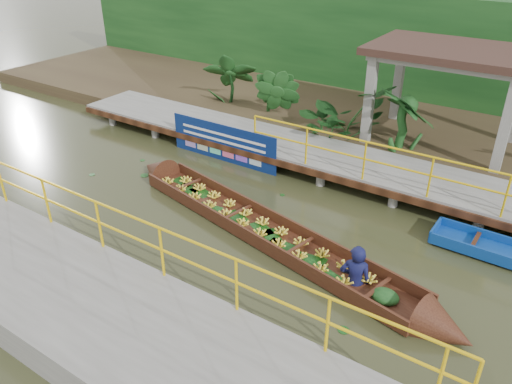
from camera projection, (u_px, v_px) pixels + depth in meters
The scene contains 9 objects.
ground at pixel (230, 218), 11.83m from camera, with size 80.00×80.00×0.00m, color #2C3118.
land_strip at pixel (359, 117), 17.19m from camera, with size 30.00×8.00×0.45m, color #37281B.
far_dock at pixel (302, 151), 14.09m from camera, with size 16.00×2.06×1.66m.
near_dock at pixel (127, 333), 8.14m from camera, with size 18.00×2.40×1.73m.
pavilion at pixel (453, 61), 13.61m from camera, with size 4.40×3.00×3.00m.
foliage_backdrop at pixel (391, 51), 18.16m from camera, with size 30.00×0.80×4.00m, color #133D16.
vendor_boat at pixel (277, 233), 10.83m from camera, with size 9.49×2.88×2.09m.
blue_banner at pixel (223, 143), 14.37m from camera, with size 3.61×0.04×1.13m.
tropical_plants at pixel (398, 117), 14.07m from camera, with size 14.40×1.40×1.75m.
Camera 1 is at (6.10, -8.04, 6.24)m, focal length 35.00 mm.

